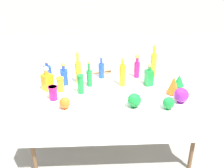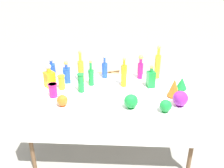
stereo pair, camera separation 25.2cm
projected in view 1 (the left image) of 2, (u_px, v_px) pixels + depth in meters
ground_plane at (112, 145)px, 3.15m from camera, size 40.00×40.00×0.00m
display_table at (112, 98)px, 2.81m from camera, size 1.89×1.07×0.76m
tall_bottle_0 at (89, 77)px, 2.92m from camera, size 0.07×0.07×0.31m
tall_bottle_1 at (153, 64)px, 3.16m from camera, size 0.07×0.07×0.42m
tall_bottle_2 at (137, 67)px, 3.14m from camera, size 0.07×0.07×0.31m
tall_bottle_3 at (122, 75)px, 2.91m from camera, size 0.07×0.07×0.35m
tall_bottle_4 at (101, 70)px, 3.14m from camera, size 0.07×0.07×0.29m
tall_bottle_5 at (78, 71)px, 2.97m from camera, size 0.07×0.07×0.40m
square_decanter_0 at (47, 80)px, 2.83m from camera, size 0.15×0.15×0.29m
square_decanter_1 at (149, 77)px, 2.94m from camera, size 0.11×0.11×0.27m
square_decanter_2 at (64, 76)px, 2.96m from camera, size 0.09×0.09×0.28m
square_decanter_3 at (48, 72)px, 3.07m from camera, size 0.11×0.11×0.26m
slender_vase_0 at (53, 93)px, 2.63m from camera, size 0.10×0.10×0.15m
slender_vase_1 at (81, 84)px, 2.75m from camera, size 0.08×0.08×0.22m
slender_vase_2 at (60, 84)px, 2.80m from camera, size 0.09×0.09×0.17m
fluted_vase_0 at (173, 85)px, 2.74m from camera, size 0.14×0.14×0.21m
fluted_vase_1 at (179, 80)px, 2.93m from camera, size 0.13×0.13×0.15m
round_bowl_0 at (65, 103)px, 2.47m from camera, size 0.11×0.11×0.12m
round_bowl_1 at (169, 103)px, 2.46m from camera, size 0.12×0.12×0.13m
round_bowl_2 at (134, 100)px, 2.49m from camera, size 0.14×0.14×0.15m
round_bowl_3 at (181, 95)px, 2.57m from camera, size 0.16×0.16×0.16m
price_tag_left at (141, 110)px, 2.43m from camera, size 0.05×0.02×0.04m
price_tag_center at (139, 110)px, 2.43m from camera, size 0.05×0.03×0.04m
price_tag_right at (111, 112)px, 2.39m from camera, size 0.06×0.03×0.05m
cardboard_box_behind_left at (100, 88)px, 4.21m from camera, size 0.54×0.50×0.45m
cardboard_box_behind_right at (117, 91)px, 4.08m from camera, size 0.58×0.52×0.48m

